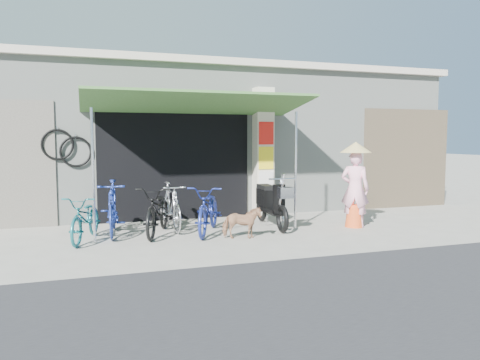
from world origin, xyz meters
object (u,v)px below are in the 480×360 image
object	(u,v)px
bike_black	(158,210)
bike_navy	(209,209)
street_dog	(242,223)
bike_silver	(171,206)
bike_teal	(86,218)
nun	(355,185)
bike_blue	(113,208)
moped	(271,203)

from	to	relation	value
bike_black	bike_navy	size ratio (longest dim) A/B	1.00
street_dog	bike_silver	bearing A→B (deg)	53.82
bike_teal	nun	xyz separation A→B (m)	(5.28, -0.35, 0.46)
bike_blue	nun	bearing A→B (deg)	-3.01
bike_silver	nun	distance (m)	3.79
moped	nun	distance (m)	1.78
street_dog	bike_teal	bearing A→B (deg)	89.68
bike_teal	bike_blue	size ratio (longest dim) A/B	0.91
bike_navy	bike_teal	bearing A→B (deg)	-156.15
bike_silver	bike_navy	bearing A→B (deg)	-47.80
bike_teal	street_dog	size ratio (longest dim) A/B	2.25
nun	bike_navy	bearing A→B (deg)	33.90
bike_blue	bike_black	bearing A→B (deg)	-11.42
bike_teal	street_dog	xyz separation A→B (m)	(2.69, -0.71, -0.12)
bike_blue	street_dog	size ratio (longest dim) A/B	2.46
bike_blue	street_dog	world-z (taller)	bike_blue
street_dog	nun	world-z (taller)	nun
bike_blue	moped	world-z (taller)	moped
bike_blue	bike_black	xyz separation A→B (m)	(0.82, -0.26, -0.05)
bike_black	bike_navy	world-z (taller)	bike_navy
nun	bike_teal	bearing A→B (deg)	35.98
bike_blue	nun	distance (m)	4.86
bike_blue	bike_teal	bearing A→B (deg)	-134.26
bike_teal	bike_black	bearing A→B (deg)	22.83
street_dog	nun	bearing A→B (deg)	-67.61
moped	nun	xyz separation A→B (m)	(1.63, -0.60, 0.38)
street_dog	bike_blue	bearing A→B (deg)	77.65
bike_silver	moped	size ratio (longest dim) A/B	0.84
bike_black	nun	distance (m)	4.02
bike_navy	street_dog	size ratio (longest dim) A/B	2.56
bike_blue	bike_silver	distance (m)	1.16
bike_navy	moped	world-z (taller)	moped
bike_black	street_dog	world-z (taller)	bike_black
bike_black	bike_teal	bearing A→B (deg)	-153.33
bike_navy	bike_silver	bearing A→B (deg)	159.96
bike_black	street_dog	distance (m)	1.63
bike_blue	bike_black	world-z (taller)	bike_blue
bike_navy	nun	size ratio (longest dim) A/B	1.02
bike_teal	moped	distance (m)	3.66
bike_blue	bike_navy	world-z (taller)	bike_blue
bike_navy	bike_blue	bearing A→B (deg)	-169.22
nun	bike_blue	bearing A→B (deg)	30.83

